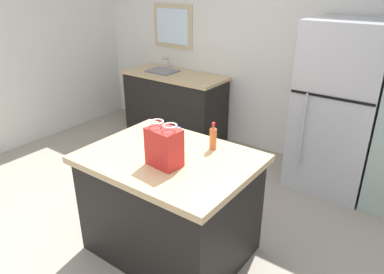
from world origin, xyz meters
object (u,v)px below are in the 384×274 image
at_px(shopping_bag, 164,147).
at_px(kitchen_island, 170,204).
at_px(small_box, 171,135).
at_px(refrigerator, 338,109).
at_px(bottle, 213,137).

bearing_deg(shopping_bag, kitchen_island, 117.52).
bearing_deg(small_box, refrigerator, 61.81).
distance_m(small_box, bottle, 0.37).
bearing_deg(kitchen_island, bottle, 55.68).
relative_size(refrigerator, small_box, 12.19).
bearing_deg(refrigerator, shopping_bag, -108.52).
height_order(kitchen_island, bottle, bottle).
height_order(refrigerator, bottle, refrigerator).
height_order(kitchen_island, small_box, small_box).
bearing_deg(small_box, kitchen_island, -54.81).
bearing_deg(small_box, shopping_bag, -57.58).
distance_m(shopping_bag, bottle, 0.46).
distance_m(refrigerator, shopping_bag, 2.12).
relative_size(refrigerator, bottle, 7.91).
xyz_separation_m(small_box, bottle, (0.36, 0.09, 0.04)).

